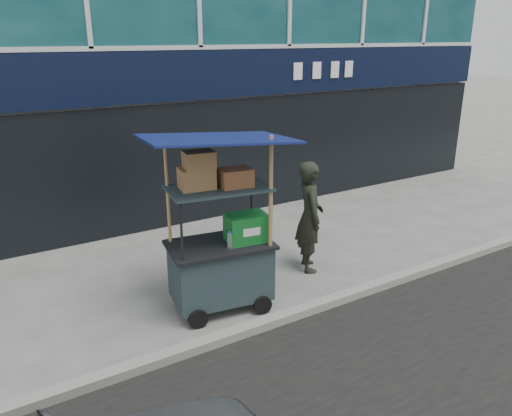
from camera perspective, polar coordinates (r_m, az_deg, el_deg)
ground at (r=7.42m, az=7.81°, el=-10.18°), size 80.00×80.00×0.00m
curb at (r=7.26m, az=8.83°, el=-10.40°), size 80.00×0.18×0.12m
vendor_cart at (r=6.77m, az=-3.96°, el=-4.74°), size 2.01×1.56×2.49m
vendor_man at (r=7.94m, az=6.16°, el=-0.97°), size 0.66×0.77×1.79m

